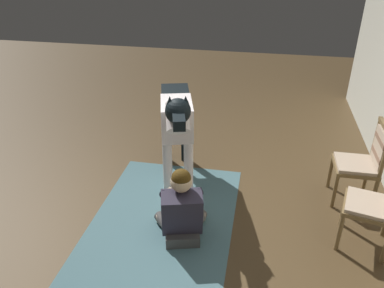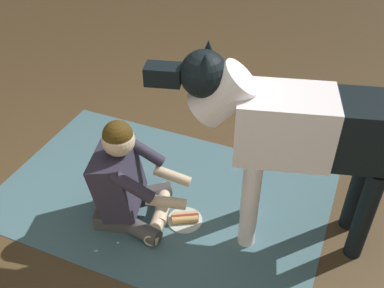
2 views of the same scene
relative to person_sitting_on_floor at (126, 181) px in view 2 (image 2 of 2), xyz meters
name	(u,v)px [view 2 (image 2 of 2)]	position (x,y,z in m)	size (l,w,h in m)	color
ground_plane	(189,202)	(-0.33, -0.28, -0.33)	(13.84, 13.84, 0.00)	brown
area_rug	(161,196)	(-0.12, -0.25, -0.33)	(2.38, 1.52, 0.01)	slate
person_sitting_on_floor	(126,181)	(0.00, 0.00, 0.00)	(0.70, 0.58, 0.81)	#494847
large_dog	(295,131)	(-1.00, -0.27, 0.52)	(1.60, 0.60, 1.34)	white
hot_dog_on_plate	(185,218)	(-0.38, -0.10, -0.30)	(0.25, 0.25, 0.06)	silver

